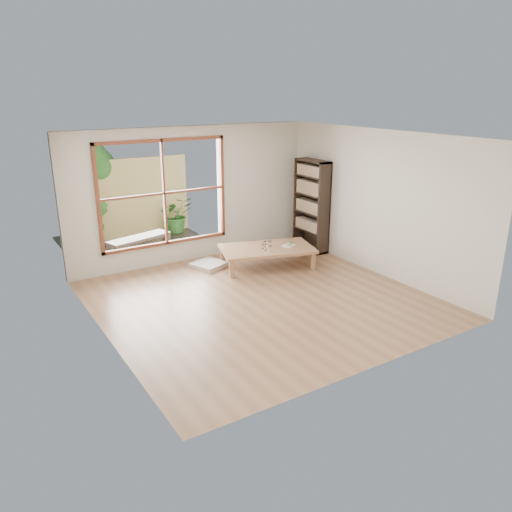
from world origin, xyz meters
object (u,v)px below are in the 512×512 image
(low_table, at_px, (267,250))
(bookshelf, at_px, (311,206))
(food_tray, at_px, (289,245))
(garden_bench, at_px, (139,240))

(low_table, distance_m, bookshelf, 1.55)
(food_tray, bearing_deg, garden_bench, 122.03)
(low_table, bearing_deg, food_tray, -1.07)
(low_table, xyz_separation_m, garden_bench, (-1.89, 1.80, 0.04))
(food_tray, height_order, garden_bench, food_tray)
(food_tray, relative_size, garden_bench, 0.22)
(bookshelf, distance_m, garden_bench, 3.58)
(low_table, height_order, food_tray, food_tray)
(low_table, relative_size, bookshelf, 1.03)
(low_table, relative_size, garden_bench, 1.43)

